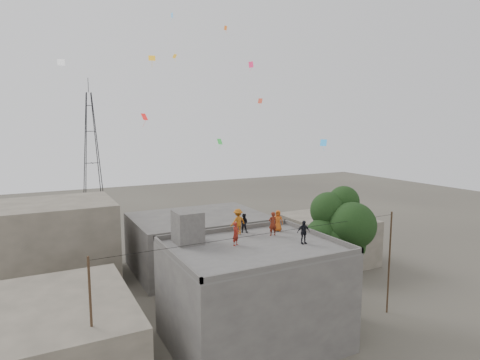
{
  "coord_description": "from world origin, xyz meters",
  "views": [
    {
      "loc": [
        -11.46,
        -20.38,
        13.28
      ],
      "look_at": [
        0.3,
        2.3,
        9.86
      ],
      "focal_mm": 30.0,
      "sensor_mm": 36.0,
      "label": 1
    }
  ],
  "objects_px": {
    "stair_head_box": "(188,227)",
    "tree": "(341,230)",
    "person_red_adult": "(273,224)",
    "transmission_tower": "(92,156)",
    "person_dark_adult": "(303,232)"
  },
  "relations": [
    {
      "from": "person_red_adult",
      "to": "stair_head_box",
      "type": "bearing_deg",
      "value": -6.63
    },
    {
      "from": "stair_head_box",
      "to": "person_red_adult",
      "type": "relative_size",
      "value": 1.26
    },
    {
      "from": "tree",
      "to": "person_dark_adult",
      "type": "relative_size",
      "value": 6.23
    },
    {
      "from": "person_red_adult",
      "to": "transmission_tower",
      "type": "bearing_deg",
      "value": -77.03
    },
    {
      "from": "transmission_tower",
      "to": "person_red_adult",
      "type": "xyz_separation_m",
      "value": [
        6.38,
        -38.4,
        -2.17
      ]
    },
    {
      "from": "tree",
      "to": "transmission_tower",
      "type": "bearing_deg",
      "value": 106.09
    },
    {
      "from": "stair_head_box",
      "to": "tree",
      "type": "distance_m",
      "value": 10.8
    },
    {
      "from": "stair_head_box",
      "to": "tree",
      "type": "relative_size",
      "value": 0.22
    },
    {
      "from": "tree",
      "to": "stair_head_box",
      "type": "bearing_deg",
      "value": 169.26
    },
    {
      "from": "stair_head_box",
      "to": "tree",
      "type": "xyz_separation_m",
      "value": [
        10.57,
        -2.0,
        -1.0
      ]
    },
    {
      "from": "transmission_tower",
      "to": "person_dark_adult",
      "type": "bearing_deg",
      "value": -80.22
    },
    {
      "from": "tree",
      "to": "person_dark_adult",
      "type": "height_order",
      "value": "tree"
    },
    {
      "from": "tree",
      "to": "transmission_tower",
      "type": "distance_m",
      "value": 41.12
    },
    {
      "from": "stair_head_box",
      "to": "person_red_adult",
      "type": "xyz_separation_m",
      "value": [
        5.58,
        -1.0,
        -0.2
      ]
    },
    {
      "from": "person_dark_adult",
      "to": "transmission_tower",
      "type": "bearing_deg",
      "value": 109.21
    }
  ]
}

